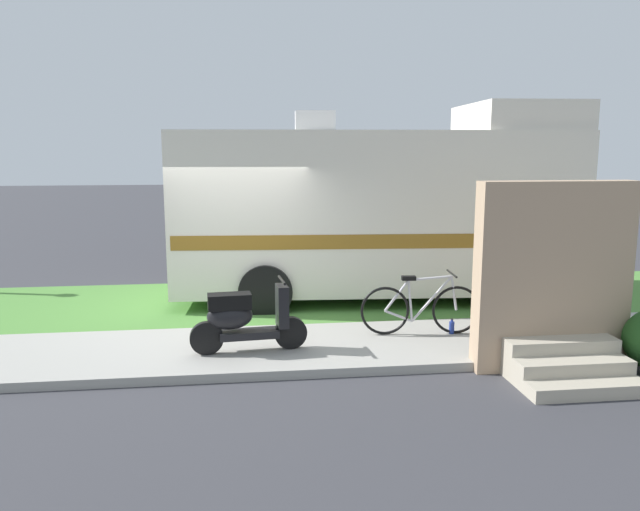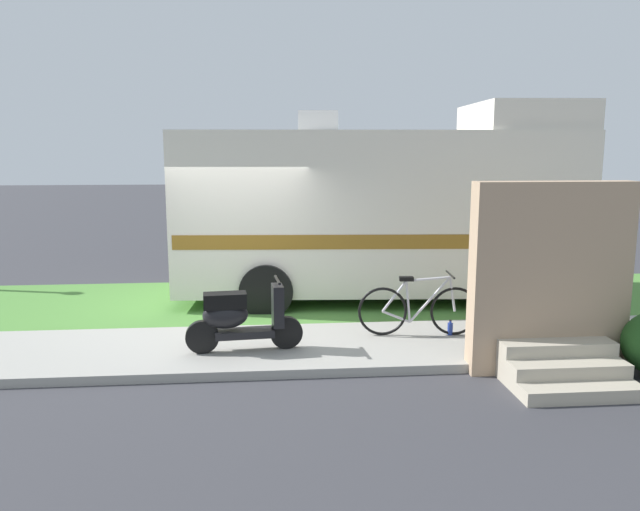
% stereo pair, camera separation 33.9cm
% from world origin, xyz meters
% --- Properties ---
extents(ground_plane, '(80.00, 80.00, 0.00)m').
position_xyz_m(ground_plane, '(0.00, 0.00, 0.00)').
color(ground_plane, '#38383D').
extents(sidewalk, '(24.00, 2.00, 0.12)m').
position_xyz_m(sidewalk, '(0.00, -1.20, 0.06)').
color(sidewalk, '#9E9B93').
rests_on(sidewalk, ground).
extents(grass_strip, '(24.00, 3.40, 0.08)m').
position_xyz_m(grass_strip, '(0.00, 1.50, 0.04)').
color(grass_strip, '#4C8438').
rests_on(grass_strip, ground).
extents(motorhome_rv, '(7.25, 3.10, 3.59)m').
position_xyz_m(motorhome_rv, '(2.68, 1.79, 1.71)').
color(motorhome_rv, silver).
rests_on(motorhome_rv, ground).
extents(scooter, '(1.56, 0.50, 0.97)m').
position_xyz_m(scooter, '(0.19, -1.41, 0.58)').
color(scooter, black).
rests_on(scooter, ground).
extents(bicycle, '(1.75, 0.52, 0.91)m').
position_xyz_m(bicycle, '(2.73, -0.93, 0.51)').
color(bicycle, black).
rests_on(bicycle, ground).
extents(pickup_truck_near, '(5.82, 2.29, 1.71)m').
position_xyz_m(pickup_truck_near, '(4.48, 5.72, 0.93)').
color(pickup_truck_near, maroon).
rests_on(pickup_truck_near, ground).
extents(porch_steps, '(2.00, 1.26, 2.40)m').
position_xyz_m(porch_steps, '(4.06, -2.29, 0.97)').
color(porch_steps, '#B2A893').
rests_on(porch_steps, ground).
extents(bottle_green, '(0.08, 0.08, 0.22)m').
position_xyz_m(bottle_green, '(3.19, -0.96, 0.21)').
color(bottle_green, navy).
rests_on(bottle_green, ground).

